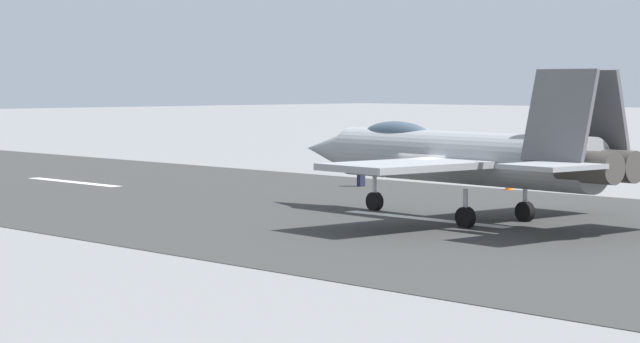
# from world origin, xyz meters

# --- Properties ---
(ground_plane) EXTENTS (400.00, 400.00, 0.00)m
(ground_plane) POSITION_xyz_m (0.00, 0.00, 0.00)
(ground_plane) COLOR gray
(runway_strip) EXTENTS (240.00, 26.00, 0.02)m
(runway_strip) POSITION_xyz_m (-0.02, 0.00, 0.01)
(runway_strip) COLOR #353634
(runway_strip) RESTS_ON ground
(fighter_jet) EXTENTS (16.99, 13.34, 5.65)m
(fighter_jet) POSITION_xyz_m (-1.08, -0.65, 2.46)
(fighter_jet) COLOR #96989A
(fighter_jet) RESTS_ON ground
(crew_person) EXTENTS (0.31, 0.70, 1.67)m
(crew_person) POSITION_xyz_m (12.34, -8.97, 0.83)
(crew_person) COLOR #1E2338
(crew_person) RESTS_ON ground
(marker_cone_mid) EXTENTS (0.44, 0.44, 0.55)m
(marker_cone_mid) POSITION_xyz_m (6.00, -12.78, 0.28)
(marker_cone_mid) COLOR orange
(marker_cone_mid) RESTS_ON ground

